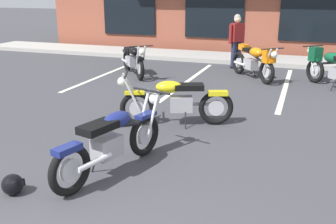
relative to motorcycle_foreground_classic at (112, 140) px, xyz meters
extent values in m
plane|color=#3D3D42|center=(0.62, 1.25, -0.46)|extent=(80.00, 80.00, 0.00)
cube|color=#A8A59E|center=(0.62, 9.39, -0.39)|extent=(22.00, 1.80, 0.14)
cube|color=brown|center=(0.62, 13.28, 1.41)|extent=(17.94, 5.04, 3.75)
cube|color=black|center=(-4.76, 10.72, 0.99)|extent=(2.30, 0.06, 1.70)
cube|color=black|center=(-1.17, 10.72, 0.99)|extent=(2.30, 0.06, 1.70)
cube|color=black|center=(2.42, 10.72, 0.99)|extent=(2.30, 0.06, 1.70)
cube|color=silver|center=(-3.22, 5.79, -0.46)|extent=(0.12, 4.80, 0.01)
cube|color=silver|center=(-0.66, 5.79, -0.46)|extent=(0.12, 4.80, 0.01)
cube|color=silver|center=(1.90, 5.79, -0.46)|extent=(0.12, 4.80, 0.01)
torus|color=black|center=(-0.19, -0.72, -0.14)|extent=(0.26, 0.64, 0.64)
cylinder|color=#B7B7BC|center=(-0.19, -0.72, -0.14)|extent=(0.13, 0.29, 0.29)
torus|color=black|center=(0.18, 0.67, -0.14)|extent=(0.26, 0.64, 0.64)
cylinder|color=#B7B7BC|center=(0.18, 0.67, -0.14)|extent=(0.13, 0.29, 0.29)
cylinder|color=silver|center=(0.12, 0.79, 0.18)|extent=(0.13, 0.33, 0.66)
cylinder|color=silver|center=(0.29, 0.75, 0.18)|extent=(0.13, 0.33, 0.66)
cylinder|color=black|center=(0.23, 0.85, 0.50)|extent=(0.65, 0.20, 0.03)
sphere|color=silver|center=(0.25, 0.92, 0.36)|extent=(0.21, 0.21, 0.17)
cube|color=navy|center=(0.19, 0.71, 0.16)|extent=(0.23, 0.38, 0.06)
cube|color=#9E9EA3|center=(-0.03, -0.10, -0.06)|extent=(0.34, 0.45, 0.28)
cylinder|color=silver|center=(0.01, -0.49, -0.10)|extent=(0.21, 0.55, 0.07)
cylinder|color=black|center=(0.02, 0.09, 0.18)|extent=(0.30, 0.92, 0.26)
ellipsoid|color=navy|center=(0.03, 0.11, 0.26)|extent=(0.38, 0.53, 0.22)
cube|color=black|center=(-0.06, -0.23, 0.26)|extent=(0.41, 0.57, 0.10)
cube|color=navy|center=(-0.20, -0.74, 0.14)|extent=(0.25, 0.39, 0.08)
cylinder|color=black|center=(-0.22, -0.12, -0.32)|extent=(0.14, 0.06, 0.29)
torus|color=black|center=(2.59, 6.64, -0.14)|extent=(0.50, 0.55, 0.64)
cylinder|color=#B7B7BC|center=(2.59, 6.64, -0.14)|extent=(0.23, 0.26, 0.29)
cylinder|color=silver|center=(2.45, 6.66, 0.18)|extent=(0.25, 0.27, 0.66)
cylinder|color=silver|center=(2.59, 6.78, 0.18)|extent=(0.25, 0.27, 0.66)
cylinder|color=black|center=(2.47, 6.78, 0.50)|extent=(0.52, 0.46, 0.03)
sphere|color=silver|center=(2.41, 6.84, 0.36)|extent=(0.24, 0.24, 0.17)
cube|color=#0F4C2D|center=(2.56, 6.67, 0.16)|extent=(0.34, 0.36, 0.06)
cylinder|color=black|center=(2.98, 6.19, 0.18)|extent=(0.66, 0.75, 0.26)
ellipsoid|color=#0F4C2D|center=(2.95, 6.22, 0.30)|extent=(0.57, 0.59, 0.26)
cube|color=#0F4C2D|center=(2.55, 6.68, 0.30)|extent=(0.37, 0.36, 0.36)
cylinder|color=black|center=(3.02, 5.87, -0.32)|extent=(0.12, 0.11, 0.29)
torus|color=black|center=(-2.85, 6.42, -0.14)|extent=(0.48, 0.56, 0.64)
cylinder|color=#B7B7BC|center=(-2.85, 6.42, -0.14)|extent=(0.23, 0.26, 0.29)
torus|color=black|center=(-1.93, 5.31, -0.14)|extent=(0.48, 0.56, 0.64)
cylinder|color=#B7B7BC|center=(-1.93, 5.31, -0.14)|extent=(0.23, 0.26, 0.29)
cylinder|color=silver|center=(-1.80, 5.29, 0.18)|extent=(0.24, 0.28, 0.66)
cylinder|color=silver|center=(-1.94, 5.17, 0.18)|extent=(0.24, 0.28, 0.66)
cylinder|color=black|center=(-1.82, 5.17, 0.50)|extent=(0.53, 0.44, 0.03)
sphere|color=silver|center=(-1.77, 5.11, 0.36)|extent=(0.24, 0.24, 0.17)
cube|color=black|center=(-1.91, 5.28, 0.16)|extent=(0.34, 0.37, 0.06)
cube|color=#9E9EA3|center=(-2.44, 5.92, -0.06)|extent=(0.44, 0.46, 0.28)
cylinder|color=silver|center=(-2.79, 6.12, -0.10)|extent=(0.40, 0.47, 0.07)
cylinder|color=black|center=(-2.31, 5.77, 0.18)|extent=(0.65, 0.76, 0.26)
ellipsoid|color=black|center=(-2.30, 5.75, 0.26)|extent=(0.51, 0.54, 0.22)
cube|color=black|center=(-2.53, 6.03, 0.26)|extent=(0.55, 0.58, 0.10)
cube|color=black|center=(-2.86, 6.43, 0.14)|extent=(0.35, 0.38, 0.08)
cylinder|color=black|center=(-2.35, 6.09, -0.32)|extent=(0.12, 0.10, 0.29)
torus|color=black|center=(0.87, 2.40, -0.14)|extent=(0.63, 0.32, 0.64)
cylinder|color=#B7B7BC|center=(0.87, 2.40, -0.14)|extent=(0.29, 0.16, 0.29)
torus|color=black|center=(-0.48, 1.88, -0.14)|extent=(0.63, 0.32, 0.64)
cylinder|color=#B7B7BC|center=(-0.48, 1.88, -0.14)|extent=(0.29, 0.16, 0.29)
cylinder|color=silver|center=(-0.54, 1.76, 0.18)|extent=(0.32, 0.16, 0.66)
cylinder|color=silver|center=(-0.60, 1.93, 0.18)|extent=(0.32, 0.16, 0.66)
cylinder|color=black|center=(-0.64, 1.82, 0.50)|extent=(0.27, 0.63, 0.03)
sphere|color=silver|center=(-0.72, 1.79, 0.36)|extent=(0.22, 0.22, 0.17)
cube|color=yellow|center=(-0.51, 1.87, 0.16)|extent=(0.39, 0.26, 0.06)
cube|color=#9E9EA3|center=(0.27, 2.17, -0.06)|extent=(0.46, 0.37, 0.28)
cylinder|color=silver|center=(0.56, 2.43, -0.10)|extent=(0.54, 0.26, 0.07)
cylinder|color=black|center=(0.08, 2.10, 0.18)|extent=(0.90, 0.40, 0.26)
ellipsoid|color=yellow|center=(0.06, 2.09, 0.26)|extent=(0.54, 0.42, 0.22)
cube|color=black|center=(0.40, 2.22, 0.26)|extent=(0.59, 0.45, 0.10)
cube|color=yellow|center=(0.89, 2.41, 0.14)|extent=(0.39, 0.28, 0.08)
cylinder|color=black|center=(0.40, 2.03, -0.32)|extent=(0.07, 0.13, 0.29)
torus|color=black|center=(0.46, 7.13, -0.14)|extent=(0.49, 0.55, 0.64)
cylinder|color=#B7B7BC|center=(0.46, 7.13, -0.14)|extent=(0.23, 0.26, 0.29)
torus|color=black|center=(1.39, 6.02, -0.14)|extent=(0.49, 0.55, 0.64)
cylinder|color=#B7B7BC|center=(1.39, 6.02, -0.14)|extent=(0.23, 0.26, 0.29)
cylinder|color=silver|center=(1.52, 6.00, 0.18)|extent=(0.24, 0.28, 0.66)
cylinder|color=silver|center=(1.38, 5.89, 0.18)|extent=(0.24, 0.28, 0.66)
cylinder|color=black|center=(1.51, 5.88, 0.50)|extent=(0.53, 0.45, 0.03)
sphere|color=silver|center=(1.56, 5.82, 0.36)|extent=(0.24, 0.24, 0.17)
cube|color=orange|center=(1.42, 5.99, 0.16)|extent=(0.34, 0.37, 0.06)
cube|color=#9E9EA3|center=(0.88, 6.64, -0.06)|extent=(0.44, 0.46, 0.28)
cylinder|color=silver|center=(0.53, 6.83, -0.10)|extent=(0.41, 0.47, 0.07)
cylinder|color=black|center=(1.00, 6.48, 0.18)|extent=(0.65, 0.76, 0.26)
ellipsoid|color=orange|center=(1.03, 6.45, 0.30)|extent=(0.56, 0.59, 0.26)
cube|color=orange|center=(1.42, 5.98, 0.30)|extent=(0.37, 0.36, 0.36)
cube|color=black|center=(0.81, 6.71, 0.32)|extent=(0.44, 0.46, 0.10)
cube|color=orange|center=(0.62, 6.94, 0.36)|extent=(0.36, 0.37, 0.16)
cylinder|color=black|center=(0.97, 6.80, -0.32)|extent=(0.12, 0.10, 0.29)
cube|color=black|center=(0.31, 8.00, -0.42)|extent=(0.25, 0.23, 0.08)
cube|color=black|center=(0.19, 7.85, -0.42)|extent=(0.25, 0.23, 0.08)
cylinder|color=#232842|center=(0.28, 8.03, 0.00)|extent=(0.21, 0.21, 0.80)
cylinder|color=#232842|center=(0.16, 7.87, 0.00)|extent=(0.21, 0.21, 0.80)
cube|color=maroon|center=(0.22, 7.95, 0.66)|extent=(0.41, 0.43, 0.56)
cylinder|color=maroon|center=(0.38, 8.14, 0.62)|extent=(0.14, 0.14, 0.58)
cylinder|color=maroon|center=(0.06, 7.76, 0.62)|extent=(0.14, 0.14, 0.58)
sphere|color=beige|center=(0.22, 7.95, 1.06)|extent=(0.31, 0.31, 0.22)
sphere|color=gray|center=(0.21, 7.96, 1.11)|extent=(0.30, 0.30, 0.21)
sphere|color=black|center=(-0.87, -0.96, -0.33)|extent=(0.26, 0.26, 0.26)
cube|color=black|center=(-0.87, -0.85, -0.34)|extent=(0.18, 0.03, 0.09)
camera|label=1|loc=(2.33, -4.29, 1.92)|focal=41.49mm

